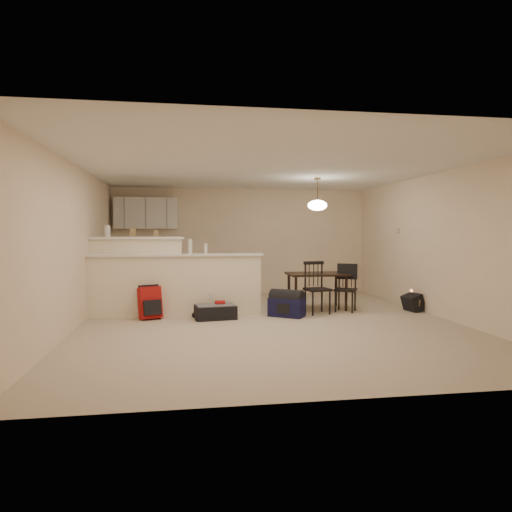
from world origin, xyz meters
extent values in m
plane|color=#C1AF95|center=(0.00, 0.00, 0.00)|extent=(7.00, 7.00, 0.00)
plane|color=white|center=(0.00, 0.00, 2.50)|extent=(7.00, 7.00, 0.00)
cube|color=beige|center=(0.00, 3.50, 1.25)|extent=(6.00, 0.02, 2.50)
cube|color=beige|center=(0.00, -3.50, 1.25)|extent=(6.00, 0.02, 2.50)
cube|color=beige|center=(-3.00, 0.00, 1.25)|extent=(0.02, 7.00, 2.50)
cube|color=beige|center=(3.00, 0.00, 1.25)|extent=(0.02, 7.00, 2.50)
cube|color=#F9ECC9|center=(-1.50, 0.90, 0.53)|extent=(3.00, 0.28, 1.05)
cube|color=white|center=(-1.50, 0.90, 1.07)|extent=(3.08, 0.38, 0.04)
cube|color=#F9ECC9|center=(-2.20, 1.12, 0.68)|extent=(1.60, 0.24, 1.35)
cube|color=white|center=(-2.20, 1.12, 1.37)|extent=(1.68, 0.34, 0.04)
cube|color=white|center=(-2.20, 3.32, 1.90)|extent=(1.40, 0.34, 0.70)
cube|color=white|center=(-2.00, 3.19, 0.45)|extent=(1.80, 0.60, 0.90)
cube|color=beige|center=(2.98, 1.55, 1.50)|extent=(0.02, 0.12, 0.12)
cylinder|color=silver|center=(-2.70, 1.12, 1.49)|extent=(0.10, 0.10, 0.20)
cube|color=#91754B|center=(-2.26, 1.12, 1.47)|extent=(0.10, 0.07, 0.16)
cube|color=#91754B|center=(-1.86, 1.12, 1.45)|extent=(0.08, 0.06, 0.12)
cylinder|color=silver|center=(-1.25, 0.90, 1.22)|extent=(0.07, 0.07, 0.26)
cylinder|color=silver|center=(-0.98, 0.90, 1.18)|extent=(0.06, 0.06, 0.18)
cube|color=black|center=(1.14, 1.11, 0.67)|extent=(1.11, 0.75, 0.04)
cylinder|color=black|center=(0.66, 0.82, 0.33)|extent=(0.05, 0.05, 0.66)
cylinder|color=black|center=(1.62, 0.81, 0.33)|extent=(0.05, 0.05, 0.66)
cylinder|color=black|center=(0.66, 1.41, 0.33)|extent=(0.05, 0.05, 0.66)
cylinder|color=black|center=(1.62, 1.41, 0.33)|extent=(0.05, 0.05, 0.66)
cylinder|color=brown|center=(1.14, 1.11, 2.25)|extent=(0.02, 0.02, 0.50)
cylinder|color=brown|center=(1.14, 1.11, 2.48)|extent=(0.12, 0.12, 0.03)
ellipsoid|color=white|center=(1.14, 1.11, 1.98)|extent=(0.36, 0.36, 0.20)
cube|color=black|center=(-0.84, 0.44, 0.11)|extent=(0.72, 0.52, 0.23)
cube|color=#A81413|center=(-1.94, 0.61, 0.27)|extent=(0.41, 0.33, 0.54)
cube|color=#111238|center=(0.40, 0.46, 0.16)|extent=(0.68, 0.60, 0.32)
cube|color=black|center=(2.85, 0.61, 0.15)|extent=(0.30, 0.39, 0.31)
cube|color=#91754B|center=(2.84, 0.61, 0.14)|extent=(0.10, 0.35, 0.27)
camera|label=1|loc=(-1.35, -7.26, 1.47)|focal=32.00mm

